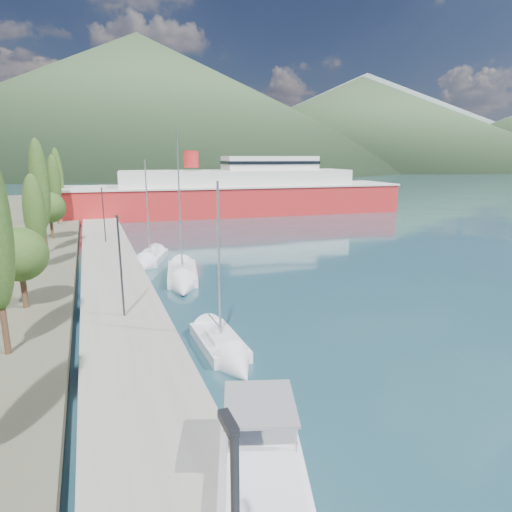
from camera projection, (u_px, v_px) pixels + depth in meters
name	position (u px, v px, depth m)	size (l,w,h in m)	color
ground	(125.00, 192.00, 126.37)	(1400.00, 1400.00, 0.00)	#214551
quay	(112.00, 270.00, 37.84)	(5.00, 88.00, 0.80)	gray
hills_far	(192.00, 108.00, 610.30)	(1480.00, 900.00, 180.00)	slate
hills_near	(212.00, 112.00, 379.01)	(1010.00, 520.00, 115.00)	#334A2E
tree_row	(39.00, 203.00, 39.46)	(3.60, 64.17, 11.25)	#47301E
lamp_posts	(119.00, 258.00, 26.24)	(0.15, 46.44, 6.06)	#2D2D33
sailboat_near	(229.00, 355.00, 21.86)	(2.14, 6.86, 9.81)	silver
sailboat_mid	(183.00, 281.00, 34.69)	(4.16, 9.50, 13.24)	silver
sailboat_far	(147.00, 263.00, 40.82)	(4.84, 7.72, 10.83)	silver
ferry	(239.00, 194.00, 77.54)	(60.23, 17.82, 11.79)	red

